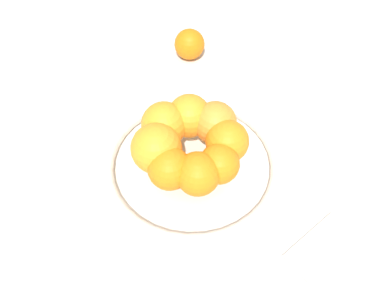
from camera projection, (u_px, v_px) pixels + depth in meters
The scene contains 5 objects.
ground_plane at pixel (192, 170), 0.65m from camera, with size 4.00×4.00×0.00m, color beige.
fruit_bowl at pixel (192, 164), 0.63m from camera, with size 0.31×0.31×0.04m.
orange_pile at pixel (189, 142), 0.59m from camera, with size 0.18×0.18×0.08m.
stray_orange at pixel (190, 44), 0.81m from camera, with size 0.07×0.07×0.07m, color orange.
napkin_folded at pixel (338, 262), 0.54m from camera, with size 0.11×0.11×0.01m, color beige.
Camera 1 is at (-0.16, 0.33, 0.54)m, focal length 35.00 mm.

